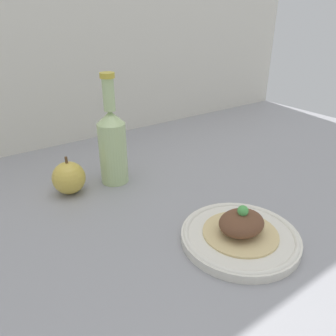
{
  "coord_description": "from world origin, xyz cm",
  "views": [
    {
      "loc": [
        -42.78,
        -51.16,
        39.95
      ],
      "look_at": [
        -6.15,
        0.36,
        9.64
      ],
      "focal_mm": 35.0,
      "sensor_mm": 36.0,
      "label": 1
    }
  ],
  "objects_px": {
    "plated_food": "(241,225)",
    "cider_bottle": "(112,143)",
    "plate": "(240,236)",
    "apple": "(69,178)"
  },
  "relations": [
    {
      "from": "plate",
      "to": "plated_food",
      "type": "distance_m",
      "value": 0.03
    },
    {
      "from": "plated_food",
      "to": "apple",
      "type": "relative_size",
      "value": 1.52
    },
    {
      "from": "plated_food",
      "to": "apple",
      "type": "distance_m",
      "value": 0.42
    },
    {
      "from": "plated_food",
      "to": "cider_bottle",
      "type": "distance_m",
      "value": 0.38
    },
    {
      "from": "plated_food",
      "to": "cider_bottle",
      "type": "xyz_separation_m",
      "value": [
        -0.08,
        0.36,
        0.07
      ]
    },
    {
      "from": "plate",
      "to": "cider_bottle",
      "type": "height_order",
      "value": "cider_bottle"
    },
    {
      "from": "apple",
      "to": "cider_bottle",
      "type": "bearing_deg",
      "value": -4.37
    },
    {
      "from": "plated_food",
      "to": "cider_bottle",
      "type": "height_order",
      "value": "cider_bottle"
    },
    {
      "from": "cider_bottle",
      "to": "plated_food",
      "type": "bearing_deg",
      "value": -77.54
    },
    {
      "from": "cider_bottle",
      "to": "apple",
      "type": "distance_m",
      "value": 0.13
    }
  ]
}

